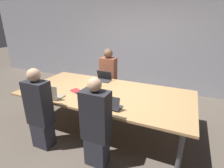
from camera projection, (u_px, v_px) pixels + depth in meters
name	position (u px, v px, depth m)	size (l,w,h in m)	color
ground_plane	(106.00, 124.00, 3.70)	(24.00, 24.00, 0.00)	brown
curtain_wall	(140.00, 43.00, 5.31)	(12.00, 0.06, 2.80)	#9999A3
conference_table	(105.00, 94.00, 3.46)	(3.33, 1.59, 0.74)	tan
laptop_near_midright	(110.00, 105.00, 2.79)	(0.35, 0.22, 0.22)	#333338
person_near_midright	(96.00, 125.00, 2.50)	(0.40, 0.24, 1.39)	#2D2D38
laptop_near_left	(52.00, 94.00, 3.15)	(0.34, 0.25, 0.26)	gray
person_near_left	(40.00, 111.00, 2.87)	(0.40, 0.24, 1.40)	#2D2D38
cup_near_left	(43.00, 92.00, 3.33)	(0.08, 0.08, 0.09)	brown
laptop_far_midleft	(103.00, 78.00, 4.07)	(0.36, 0.22, 0.23)	#333338
person_far_midleft	(108.00, 77.00, 4.49)	(0.40, 0.24, 1.42)	#2D2D38
stapler	(88.00, 94.00, 3.31)	(0.10, 0.16, 0.05)	black
notebook	(76.00, 91.00, 3.47)	(0.27, 0.23, 0.02)	maroon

